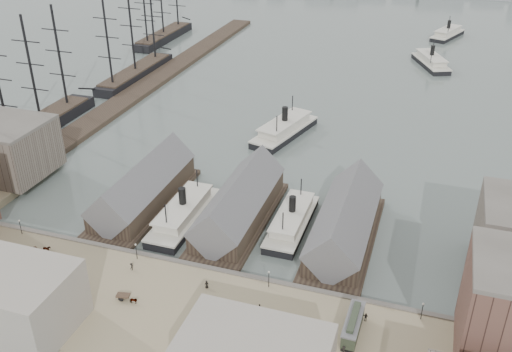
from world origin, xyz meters
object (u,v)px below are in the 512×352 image
(tram, at_px, (353,326))
(horse_cart_left, at_px, (44,250))
(ferry_docked_west, at_px, (184,213))
(horse_cart_right, at_px, (231,317))
(horse_cart_center, at_px, (129,299))

(tram, relative_size, horse_cart_left, 2.26)
(ferry_docked_west, height_order, horse_cart_left, ferry_docked_west)
(horse_cart_right, bearing_deg, ferry_docked_west, 8.46)
(tram, height_order, horse_cart_center, tram)
(ferry_docked_west, distance_m, horse_cart_center, 32.89)
(tram, relative_size, horse_cart_right, 2.24)
(ferry_docked_west, xyz_separation_m, horse_cart_center, (3.51, -32.70, 0.44))
(horse_cart_center, bearing_deg, tram, -94.79)
(ferry_docked_west, relative_size, horse_cart_right, 5.91)
(horse_cart_left, xyz_separation_m, horse_cart_center, (26.00, -8.52, -0.08))
(horse_cart_left, bearing_deg, horse_cart_center, -73.01)
(ferry_docked_west, height_order, tram, ferry_docked_west)
(horse_cart_left, distance_m, horse_cart_right, 47.13)
(tram, bearing_deg, horse_cart_center, -172.36)
(ferry_docked_west, height_order, horse_cart_right, ferry_docked_west)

